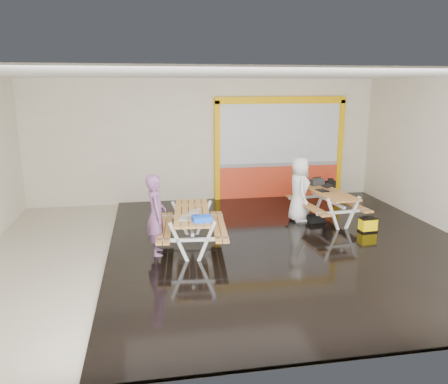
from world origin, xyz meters
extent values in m
cube|color=beige|center=(0.00, 0.00, -0.01)|extent=(10.00, 8.00, 0.01)
cube|color=white|center=(0.00, 0.00, 3.50)|extent=(10.00, 8.00, 0.01)
cube|color=beige|center=(0.00, 4.00, 1.75)|extent=(10.00, 0.01, 3.50)
cube|color=beige|center=(0.00, -4.00, 1.75)|extent=(10.00, 0.01, 3.50)
cube|color=black|center=(1.25, 0.00, 0.03)|extent=(7.50, 7.98, 0.05)
cube|color=red|center=(2.20, 3.93, 0.50)|extent=(3.60, 0.12, 1.00)
cube|color=gray|center=(2.20, 3.93, 1.03)|extent=(3.60, 0.14, 0.10)
cube|color=silver|center=(2.20, 3.94, 1.94)|extent=(3.60, 0.08, 1.72)
cube|color=#FBB303|center=(0.33, 3.92, 1.45)|extent=(0.14, 0.16, 2.90)
cube|color=#FBB303|center=(4.07, 3.92, 1.45)|extent=(0.14, 0.16, 2.90)
cube|color=#FBB303|center=(2.20, 3.92, 2.90)|extent=(3.88, 0.16, 0.20)
cube|color=#CC8B45|center=(-1.08, 0.18, 0.78)|extent=(0.31, 2.01, 0.04)
cube|color=#CC8B45|center=(-0.94, 0.16, 0.78)|extent=(0.31, 2.01, 0.04)
cube|color=#CC8B45|center=(-0.80, 0.15, 0.78)|extent=(0.31, 2.01, 0.04)
cube|color=#CC8B45|center=(-0.66, 0.14, 0.78)|extent=(0.31, 2.01, 0.04)
cube|color=#CC8B45|center=(-0.51, 0.12, 0.78)|extent=(0.31, 2.01, 0.04)
cube|color=white|center=(-1.13, -0.59, 0.43)|extent=(0.38, 0.09, 0.80)
cube|color=white|center=(-0.61, -0.63, 0.43)|extent=(0.38, 0.09, 0.80)
cube|color=white|center=(-0.87, -0.61, 0.47)|extent=(1.37, 0.19, 0.06)
cube|color=white|center=(-0.87, -0.61, 0.73)|extent=(0.68, 0.12, 0.06)
cube|color=white|center=(-0.99, 0.93, 0.43)|extent=(0.38, 0.09, 0.80)
cube|color=white|center=(-0.47, 0.88, 0.43)|extent=(0.38, 0.09, 0.80)
cube|color=white|center=(-0.73, 0.91, 0.47)|extent=(1.37, 0.19, 0.06)
cube|color=white|center=(-0.73, 0.91, 0.73)|extent=(0.68, 0.12, 0.06)
cube|color=white|center=(-0.80, 0.15, 0.58)|extent=(0.21, 1.64, 0.06)
cube|color=#CC8B45|center=(-1.41, 0.21, 0.48)|extent=(0.30, 2.01, 0.04)
cube|color=#CC8B45|center=(-1.28, 0.19, 0.48)|extent=(0.30, 2.01, 0.04)
cube|color=#CC8B45|center=(-0.32, 0.10, 0.48)|extent=(0.30, 2.01, 0.04)
cube|color=#CC8B45|center=(-0.18, 0.09, 0.48)|extent=(0.30, 2.01, 0.04)
cube|color=#CC8B45|center=(2.39, 1.39, 0.77)|extent=(0.33, 1.97, 0.04)
cube|color=#CC8B45|center=(2.53, 1.41, 0.77)|extent=(0.33, 1.97, 0.04)
cube|color=#CC8B45|center=(2.67, 1.42, 0.77)|extent=(0.33, 1.97, 0.04)
cube|color=#CC8B45|center=(2.81, 1.44, 0.77)|extent=(0.33, 1.97, 0.04)
cube|color=#CC8B45|center=(2.95, 1.45, 0.77)|extent=(0.33, 1.97, 0.04)
cube|color=white|center=(2.50, 0.65, 0.42)|extent=(0.37, 0.10, 0.79)
cube|color=white|center=(3.01, 0.70, 0.42)|extent=(0.37, 0.10, 0.79)
cube|color=white|center=(2.75, 0.68, 0.46)|extent=(1.35, 0.20, 0.06)
cube|color=white|center=(2.75, 0.68, 0.72)|extent=(0.67, 0.13, 0.06)
cube|color=white|center=(2.34, 2.14, 0.42)|extent=(0.37, 0.10, 0.79)
cube|color=white|center=(2.85, 2.19, 0.42)|extent=(0.37, 0.10, 0.79)
cube|color=white|center=(2.59, 2.16, 0.46)|extent=(1.35, 0.20, 0.06)
cube|color=white|center=(2.59, 2.16, 0.72)|extent=(0.67, 0.13, 0.06)
cube|color=white|center=(2.67, 1.42, 0.57)|extent=(0.23, 1.61, 0.06)
cube|color=#CC8B45|center=(2.07, 1.35, 0.47)|extent=(0.33, 1.97, 0.04)
cube|color=#CC8B45|center=(2.20, 1.37, 0.47)|extent=(0.33, 1.97, 0.04)
cube|color=#CC8B45|center=(3.14, 1.47, 0.47)|extent=(0.33, 1.97, 0.04)
cube|color=#CC8B45|center=(3.28, 1.49, 0.47)|extent=(0.33, 1.97, 0.04)
imported|color=#7B4C7A|center=(-1.52, -0.11, 0.84)|extent=(0.41, 0.61, 1.62)
imported|color=white|center=(1.99, 1.54, 0.83)|extent=(0.60, 0.84, 1.59)
cube|color=silver|center=(-0.95, -0.28, 0.81)|extent=(0.32, 0.40, 0.02)
cube|color=silver|center=(-0.80, -0.32, 0.93)|extent=(0.30, 0.40, 0.07)
cube|color=silver|center=(-0.81, -0.32, 0.93)|extent=(0.26, 0.35, 0.06)
cube|color=black|center=(2.55, 1.46, 0.80)|extent=(0.28, 0.35, 0.02)
cube|color=black|center=(2.69, 1.49, 0.91)|extent=(0.26, 0.35, 0.06)
cube|color=silver|center=(2.68, 1.48, 0.91)|extent=(0.22, 0.30, 0.05)
cube|color=blue|center=(-0.67, -0.54, 0.85)|extent=(0.38, 0.29, 0.10)
cube|color=black|center=(2.66, 2.11, 0.87)|extent=(0.40, 0.28, 0.16)
cylinder|color=black|center=(2.66, 2.11, 0.99)|extent=(0.27, 0.10, 0.02)
cube|color=black|center=(3.06, 2.14, 0.70)|extent=(0.27, 0.21, 0.35)
cylinder|color=black|center=(3.06, 2.14, 0.89)|extent=(0.19, 0.19, 0.09)
cube|color=black|center=(2.35, 1.33, 0.13)|extent=(0.46, 0.38, 0.15)
cube|color=black|center=(3.25, 0.41, 0.07)|extent=(0.40, 0.28, 0.04)
cube|color=#FFD400|center=(3.25, 0.41, 0.21)|extent=(0.38, 0.26, 0.29)
cube|color=black|center=(3.25, 0.41, 0.37)|extent=(0.40, 0.28, 0.03)
camera|label=1|loc=(-1.64, -8.38, 3.29)|focal=35.02mm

